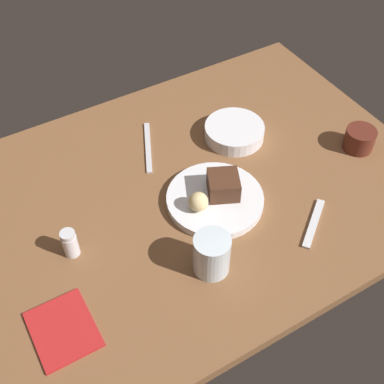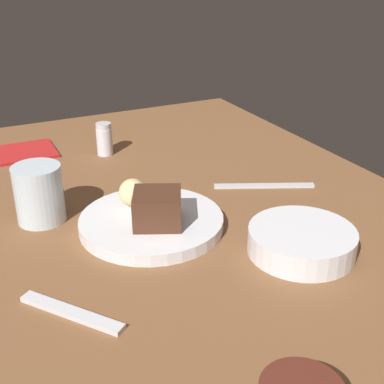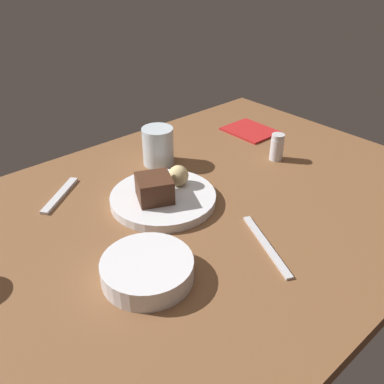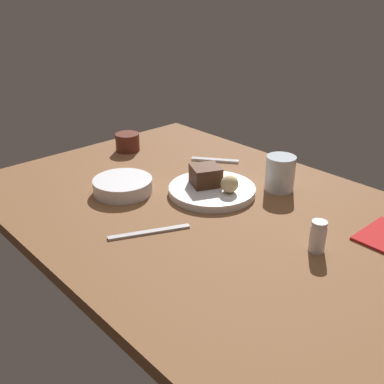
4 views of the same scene
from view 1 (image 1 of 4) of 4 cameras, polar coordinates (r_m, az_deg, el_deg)
The scene contains 11 objects.
dining_table at distance 127.08cm, azimuth -0.71°, elevation -0.37°, with size 120.00×84.00×3.00cm, color brown.
dessert_plate at distance 123.00cm, azimuth 2.56°, elevation -0.82°, with size 23.31×23.31×1.97cm, color silver.
chocolate_cake_slice at distance 121.31cm, azimuth 3.50°, elevation 0.76°, with size 7.37×7.23×5.22cm, color #472819.
bread_roll at distance 118.01cm, azimuth 0.70°, elevation -1.09°, with size 4.67×4.67×4.67cm, color #DBC184.
salt_shaker at distance 114.75cm, azimuth -13.37°, elevation -5.54°, with size 3.47×3.47×7.08cm.
water_glass at distance 108.44cm, azimuth 2.20°, elevation -6.91°, with size 7.94×7.94×9.63cm, color silver.
side_bowl at distance 139.16cm, azimuth 4.71°, elevation 6.68°, with size 15.97×15.97×3.83cm, color silver.
coffee_cup at distance 141.94cm, azimuth 18.07°, elevation 5.60°, with size 7.92×7.92×5.83cm, color #562319.
dessert_spoon at distance 122.28cm, azimuth 13.33°, elevation -3.41°, with size 15.00×1.80×0.70cm, color silver.
butter_knife at distance 137.19cm, azimuth -4.89°, elevation 4.99°, with size 19.00×1.40×0.50cm, color silver.
folded_napkin at distance 107.65cm, azimuth -14.09°, elevation -14.54°, with size 11.89×14.43×0.60cm, color #B21E1E.
Camera 1 is at (-41.44, -73.50, 96.53)cm, focal length 48.13 mm.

